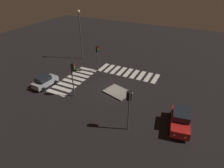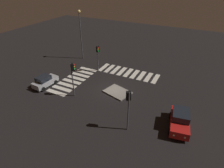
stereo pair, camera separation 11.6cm
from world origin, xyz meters
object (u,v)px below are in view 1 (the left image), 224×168
(traffic_light_north, at_px, (73,72))
(car_red, at_px, (180,120))
(street_lamp, at_px, (80,27))
(traffic_light_west, at_px, (129,102))
(traffic_island, at_px, (117,92))
(traffic_light_east, at_px, (97,52))
(car_silver, at_px, (45,81))

(traffic_light_north, bearing_deg, car_red, -41.83)
(car_red, bearing_deg, street_lamp, -128.04)
(car_red, relative_size, traffic_light_west, 0.98)
(traffic_island, distance_m, car_red, 9.24)
(car_red, height_order, traffic_light_north, traffic_light_north)
(traffic_light_north, height_order, street_lamp, street_lamp)
(street_lamp, bearing_deg, traffic_light_east, 147.86)
(car_red, distance_m, traffic_light_north, 13.65)
(traffic_light_west, relative_size, traffic_light_east, 1.05)
(traffic_light_north, bearing_deg, traffic_light_east, 54.31)
(traffic_island, height_order, street_lamp, street_lamp)
(car_silver, xyz_separation_m, street_lamp, (0.99, -10.94, 5.10))
(traffic_light_east, relative_size, street_lamp, 0.50)
(car_silver, distance_m, traffic_light_north, 6.06)
(traffic_light_north, distance_m, street_lamp, 12.96)
(traffic_light_east, bearing_deg, traffic_light_north, -41.38)
(traffic_light_west, xyz_separation_m, street_lamp, (14.93, -13.63, 2.38))
(traffic_island, bearing_deg, car_silver, 17.04)
(traffic_light_east, bearing_deg, car_silver, -78.99)
(traffic_island, relative_size, traffic_light_east, 0.89)
(traffic_light_east, bearing_deg, traffic_light_west, -5.22)
(traffic_island, relative_size, traffic_light_north, 0.84)
(car_red, xyz_separation_m, street_lamp, (19.76, -10.91, 4.96))
(car_silver, bearing_deg, traffic_light_west, -95.81)
(traffic_island, bearing_deg, traffic_light_north, 34.14)
(car_red, relative_size, traffic_light_north, 0.96)
(traffic_light_west, distance_m, traffic_light_east, 13.89)
(traffic_light_west, relative_size, street_lamp, 0.53)
(traffic_island, height_order, traffic_light_west, traffic_light_west)
(traffic_island, xyz_separation_m, car_red, (-8.68, 3.07, 0.84))
(traffic_light_west, bearing_deg, street_lamp, 8.99)
(car_red, relative_size, car_silver, 1.18)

